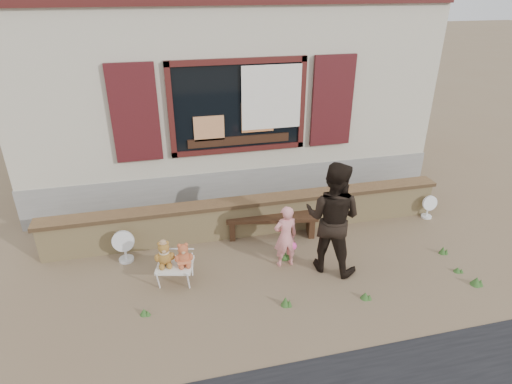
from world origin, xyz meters
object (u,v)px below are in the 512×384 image
object	(u,v)px
bench	(272,221)
teddy_bear_left	(164,253)
teddy_bear_right	(183,254)
adult	(332,218)
folding_chair	(175,266)
child	(286,236)

from	to	relation	value
bench	teddy_bear_left	xyz separation A→B (m)	(-1.88, -0.88, 0.22)
teddy_bear_right	adult	size ratio (longest dim) A/B	0.21
folding_chair	bench	bearing A→B (deg)	41.50
teddy_bear_left	adult	size ratio (longest dim) A/B	0.22
folding_chair	teddy_bear_right	world-z (taller)	teddy_bear_right
teddy_bear_left	adult	world-z (taller)	adult
folding_chair	adult	xyz separation A→B (m)	(2.37, -0.19, 0.61)
teddy_bear_right	child	size ratio (longest dim) A/B	0.35
adult	folding_chair	bearing A→B (deg)	35.14
child	teddy_bear_left	bearing A→B (deg)	-2.48
folding_chair	child	world-z (taller)	child
folding_chair	adult	size ratio (longest dim) A/B	0.34
bench	child	xyz separation A→B (m)	(-0.02, -0.88, 0.23)
bench	teddy_bear_right	size ratio (longest dim) A/B	4.37
teddy_bear_left	adult	distance (m)	2.54
teddy_bear_left	adult	xyz separation A→B (m)	(2.51, -0.22, 0.37)
child	folding_chair	bearing A→B (deg)	-1.36
teddy_bear_left	folding_chair	bearing A→B (deg)	-0.00
teddy_bear_right	adult	bearing A→B (deg)	9.77
adult	teddy_bear_left	bearing A→B (deg)	34.63
teddy_bear_left	adult	bearing A→B (deg)	8.69
child	adult	xyz separation A→B (m)	(0.65, -0.23, 0.37)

